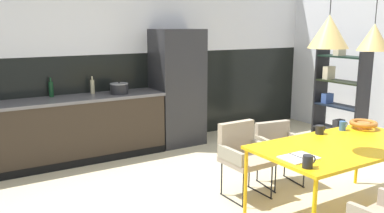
% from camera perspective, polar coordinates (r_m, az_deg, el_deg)
% --- Properties ---
extents(back_wall_splashback_dark, '(7.07, 0.12, 1.46)m').
position_cam_1_polar(back_wall_splashback_dark, '(6.40, -8.33, 1.08)').
color(back_wall_splashback_dark, black).
rests_on(back_wall_splashback_dark, ground).
extents(back_wall_panel_upper, '(7.07, 0.12, 1.46)m').
position_cam_1_polar(back_wall_panel_upper, '(6.30, -8.72, 14.21)').
color(back_wall_panel_upper, silver).
rests_on(back_wall_panel_upper, back_wall_splashback_dark).
extents(kitchen_counter, '(3.62, 0.63, 0.90)m').
position_cam_1_polar(kitchen_counter, '(5.69, -21.73, -3.77)').
color(kitchen_counter, '#2D241A').
rests_on(kitchen_counter, ground).
extents(refrigerator_column, '(0.74, 0.60, 1.83)m').
position_cam_1_polar(refrigerator_column, '(6.30, -2.10, 2.76)').
color(refrigerator_column, '#232326').
rests_on(refrigerator_column, ground).
extents(dining_table, '(1.79, 0.94, 0.74)m').
position_cam_1_polar(dining_table, '(4.17, 20.86, -5.60)').
color(dining_table, gold).
rests_on(dining_table, ground).
extents(armchair_near_window, '(0.54, 0.53, 0.73)m').
position_cam_1_polar(armchair_near_window, '(4.87, 12.29, -5.23)').
color(armchair_near_window, gray).
rests_on(armchair_near_window, ground).
extents(armchair_head_of_table, '(0.50, 0.48, 0.82)m').
position_cam_1_polar(armchair_head_of_table, '(4.45, 7.28, -6.25)').
color(armchair_head_of_table, gray).
rests_on(armchair_head_of_table, ground).
extents(fruit_bowl, '(0.30, 0.30, 0.09)m').
position_cam_1_polar(fruit_bowl, '(4.84, 23.46, -2.29)').
color(fruit_bowl, '#B2662D').
rests_on(fruit_bowl, dining_table).
extents(open_book, '(0.30, 0.24, 0.02)m').
position_cam_1_polar(open_book, '(3.60, 15.12, -7.12)').
color(open_book, white).
rests_on(open_book, dining_table).
extents(mug_wide_latte, '(0.13, 0.09, 0.11)m').
position_cam_1_polar(mug_wide_latte, '(3.38, 16.36, -7.61)').
color(mug_wide_latte, black).
rests_on(mug_wide_latte, dining_table).
extents(mug_glass_clear, '(0.12, 0.07, 0.10)m').
position_cam_1_polar(mug_glass_clear, '(4.68, 20.88, -2.60)').
color(mug_glass_clear, '#335B93').
rests_on(mug_glass_clear, dining_table).
extents(mug_short_terracotta, '(0.13, 0.09, 0.09)m').
position_cam_1_polar(mug_short_terracotta, '(4.44, 17.94, -3.19)').
color(mug_short_terracotta, black).
rests_on(mug_short_terracotta, dining_table).
extents(cooking_pot, '(0.26, 0.26, 0.18)m').
position_cam_1_polar(cooking_pot, '(5.84, -10.44, 2.56)').
color(cooking_pot, black).
rests_on(cooking_pot, kitchen_counter).
extents(bottle_oil_tall, '(0.06, 0.06, 0.26)m').
position_cam_1_polar(bottle_oil_tall, '(5.93, -14.13, 2.81)').
color(bottle_oil_tall, tan).
rests_on(bottle_oil_tall, kitchen_counter).
extents(bottle_spice_small, '(0.06, 0.06, 0.27)m').
position_cam_1_polar(bottle_spice_small, '(5.84, -19.63, 2.42)').
color(bottle_spice_small, '#0F3319').
rests_on(bottle_spice_small, kitchen_counter).
extents(open_shelf_unit, '(0.30, 0.82, 1.58)m').
position_cam_1_polar(open_shelf_unit, '(6.62, 20.41, 1.64)').
color(open_shelf_unit, black).
rests_on(open_shelf_unit, ground).
extents(pendant_lamp_over_table_near, '(0.35, 0.35, 1.18)m').
position_cam_1_polar(pendant_lamp_over_table_near, '(3.70, 19.10, 10.17)').
color(pendant_lamp_over_table_near, black).
extents(pendant_lamp_over_table_far, '(0.31, 0.31, 1.23)m').
position_cam_1_polar(pendant_lamp_over_table_far, '(4.30, 24.72, 9.06)').
color(pendant_lamp_over_table_far, black).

